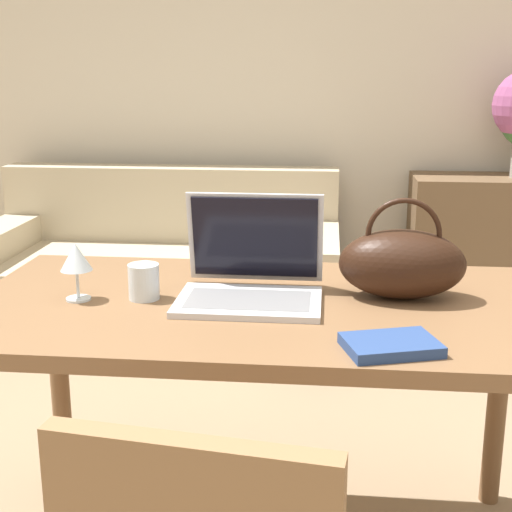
# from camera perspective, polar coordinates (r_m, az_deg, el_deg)

# --- Properties ---
(wall_back) EXTENTS (10.00, 0.06, 2.70)m
(wall_back) POSITION_cam_1_polar(r_m,az_deg,el_deg) (4.00, 5.43, 14.95)
(wall_back) COLOR beige
(wall_back) RESTS_ON ground_plane
(dining_table) EXTENTS (1.51, 0.80, 0.75)m
(dining_table) POSITION_cam_1_polar(r_m,az_deg,el_deg) (1.85, 0.48, -6.19)
(dining_table) COLOR brown
(dining_table) RESTS_ON ground_plane
(couch) EXTENTS (1.81, 0.91, 0.82)m
(couch) POSITION_cam_1_polar(r_m,az_deg,el_deg) (3.72, -7.65, -1.79)
(couch) COLOR #C1B293
(couch) RESTS_ON ground_plane
(laptop) EXTENTS (0.36, 0.31, 0.26)m
(laptop) POSITION_cam_1_polar(r_m,az_deg,el_deg) (1.85, -0.34, -1.17)
(laptop) COLOR silver
(laptop) RESTS_ON dining_table
(drinking_glass) EXTENTS (0.08, 0.08, 0.09)m
(drinking_glass) POSITION_cam_1_polar(r_m,az_deg,el_deg) (1.85, -8.96, -2.04)
(drinking_glass) COLOR silver
(drinking_glass) RESTS_ON dining_table
(wine_glass) EXTENTS (0.08, 0.08, 0.15)m
(wine_glass) POSITION_cam_1_polar(r_m,az_deg,el_deg) (1.86, -14.20, -0.24)
(wine_glass) COLOR silver
(wine_glass) RESTS_ON dining_table
(handbag) EXTENTS (0.32, 0.19, 0.26)m
(handbag) POSITION_cam_1_polar(r_m,az_deg,el_deg) (1.87, 11.61, -0.54)
(handbag) COLOR black
(handbag) RESTS_ON dining_table
(book) EXTENTS (0.22, 0.19, 0.02)m
(book) POSITION_cam_1_polar(r_m,az_deg,el_deg) (1.54, 10.74, -7.02)
(book) COLOR navy
(book) RESTS_ON dining_table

